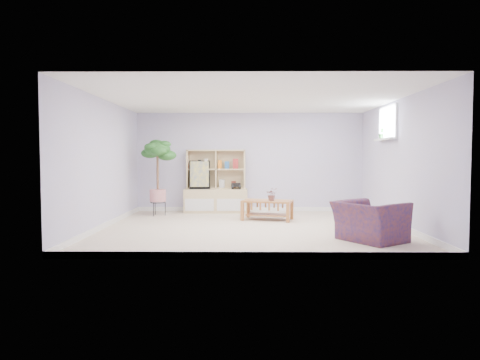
{
  "coord_description": "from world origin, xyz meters",
  "views": [
    {
      "loc": [
        -0.14,
        -7.95,
        1.31
      ],
      "look_at": [
        -0.22,
        0.5,
        0.87
      ],
      "focal_mm": 32.0,
      "sensor_mm": 36.0,
      "label": 1
    }
  ],
  "objects_px": {
    "floor_tree": "(158,177)",
    "storage_unit": "(216,181)",
    "coffee_table": "(267,210)",
    "armchair": "(370,219)"
  },
  "relations": [
    {
      "from": "storage_unit",
      "to": "coffee_table",
      "type": "relative_size",
      "value": 1.47
    },
    {
      "from": "coffee_table",
      "to": "floor_tree",
      "type": "height_order",
      "value": "floor_tree"
    },
    {
      "from": "armchair",
      "to": "storage_unit",
      "type": "bearing_deg",
      "value": 2.94
    },
    {
      "from": "storage_unit",
      "to": "floor_tree",
      "type": "relative_size",
      "value": 0.87
    },
    {
      "from": "storage_unit",
      "to": "floor_tree",
      "type": "bearing_deg",
      "value": -156.35
    },
    {
      "from": "floor_tree",
      "to": "storage_unit",
      "type": "bearing_deg",
      "value": 23.65
    },
    {
      "from": "coffee_table",
      "to": "storage_unit",
      "type": "bearing_deg",
      "value": 148.94
    },
    {
      "from": "coffee_table",
      "to": "floor_tree",
      "type": "bearing_deg",
      "value": -179.79
    },
    {
      "from": "storage_unit",
      "to": "floor_tree",
      "type": "xyz_separation_m",
      "value": [
        -1.28,
        -0.56,
        0.11
      ]
    },
    {
      "from": "storage_unit",
      "to": "armchair",
      "type": "distance_m",
      "value": 4.42
    }
  ]
}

